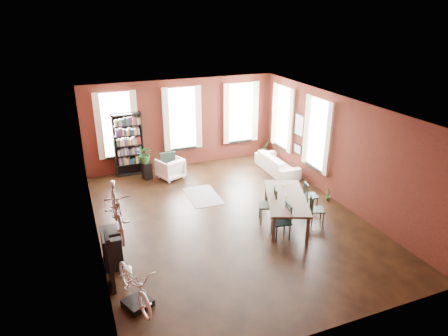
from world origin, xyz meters
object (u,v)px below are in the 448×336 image
dining_chair_d (311,196)px  plant_stand (147,171)px  dining_chair_b (268,205)px  white_armchair (170,167)px  console_table (112,248)px  dining_chair_a (281,221)px  bike_trainer (138,303)px  dining_chair_c (317,210)px  bicycle_floor (133,266)px  bookshelf (128,145)px  dining_table (285,209)px  cream_sofa (277,161)px

dining_chair_d → plant_stand: bearing=57.4°
dining_chair_b → white_armchair: 4.28m
dining_chair_b → console_table: 4.24m
dining_chair_a → bike_trainer: (-3.88, -1.19, -0.40)m
dining_chair_c → white_armchair: dining_chair_c is taller
dining_chair_d → bicycle_floor: bicycle_floor is taller
dining_chair_a → bicycle_floor: (-3.91, -1.20, 0.50)m
white_armchair → dining_chair_a: bearing=87.7°
dining_chair_a → bookshelf: (-2.87, 5.68, 0.62)m
console_table → plant_stand: console_table is taller
bookshelf → bike_trainer: 7.03m
dining_table → console_table: bearing=-155.3°
dining_chair_a → dining_chair_b: (0.07, 0.88, 0.03)m
console_table → dining_chair_c: bearing=-1.9°
dining_chair_c → dining_chair_d: bearing=-0.3°
white_armchair → dining_chair_d: bearing=110.1°
dining_table → dining_chair_a: size_ratio=2.35×
bookshelf → dining_table: bearing=-55.9°
dining_chair_b → dining_chair_c: bearing=85.1°
white_armchair → bike_trainer: 6.41m
dining_table → dining_chair_d: dining_chair_d is taller
dining_chair_a → white_armchair: bearing=-153.7°
dining_table → plant_stand: 5.26m
dining_chair_a → console_table: size_ratio=1.19×
dining_table → dining_chair_a: (-0.52, -0.68, 0.09)m
dining_table → console_table: size_ratio=2.79×
bookshelf → bike_trainer: (-1.02, -6.87, -1.03)m
dining_chair_d → white_armchair: dining_chair_d is taller
dining_chair_b → bike_trainer: (-3.95, -2.07, -0.43)m
dining_chair_a → dining_chair_b: size_ratio=0.94×
dining_chair_c → bookshelf: size_ratio=0.37×
dining_chair_c → dining_chair_d: same height
dining_chair_a → dining_chair_b: 0.88m
white_armchair → bicycle_floor: (-2.27, -6.00, 0.57)m
dining_table → bookshelf: bookshelf is taller
plant_stand → bookshelf: bearing=126.5°
white_armchair → bicycle_floor: bearing=48.1°
dining_table → console_table: 4.67m
bookshelf → console_table: (-1.28, -5.20, -0.70)m
plant_stand → bicycle_floor: 6.47m
dining_chair_c → dining_chair_d: (0.32, 0.80, -0.00)m
dining_chair_b → bicycle_floor: bicycle_floor is taller
dining_chair_a → white_armchair: 5.08m
dining_chair_c → dining_table: bearing=84.9°
dining_chair_c → cream_sofa: bearing=9.3°
plant_stand → console_table: bearing=-110.8°
dining_chair_a → bike_trainer: dining_chair_a is taller
bookshelf → console_table: bookshelf is taller
cream_sofa → bicycle_floor: size_ratio=1.26×
bookshelf → dining_chair_a: bearing=-63.2°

